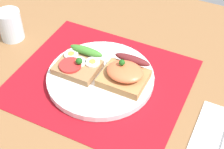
% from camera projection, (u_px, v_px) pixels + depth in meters
% --- Properties ---
extents(ground_plane, '(1.20, 0.90, 0.03)m').
position_uv_depth(ground_plane, '(101.00, 86.00, 0.81)').
color(ground_plane, brown).
extents(placemat, '(0.40, 0.35, 0.00)m').
position_uv_depth(placemat, '(101.00, 80.00, 0.80)').
color(placemat, maroon).
rests_on(placemat, ground_plane).
extents(plate, '(0.25, 0.25, 0.02)m').
position_uv_depth(plate, '(100.00, 78.00, 0.79)').
color(plate, white).
rests_on(plate, placemat).
extents(sandwich_egg_tomato, '(0.10, 0.10, 0.04)m').
position_uv_depth(sandwich_egg_tomato, '(79.00, 64.00, 0.79)').
color(sandwich_egg_tomato, '#9C6F47').
rests_on(sandwich_egg_tomato, plate).
extents(sandwich_salmon, '(0.10, 0.10, 0.06)m').
position_uv_depth(sandwich_salmon, '(125.00, 73.00, 0.76)').
color(sandwich_salmon, '#AF7C47').
rests_on(sandwich_salmon, plate).
extents(drinking_glass, '(0.06, 0.06, 0.08)m').
position_uv_depth(drinking_glass, '(10.00, 25.00, 0.89)').
color(drinking_glass, silver).
rests_on(drinking_glass, ground_plane).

